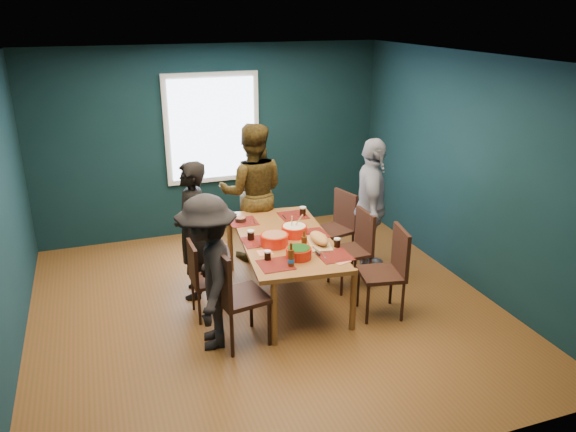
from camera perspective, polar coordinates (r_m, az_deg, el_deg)
name	(u,v)px	position (r m, az deg, el deg)	size (l,w,h in m)	color
room	(257,185)	(6.05, -3.21, 3.21)	(5.01, 5.01, 2.71)	brown
dining_table	(285,243)	(6.31, -0.27, -2.81)	(1.16, 2.03, 0.74)	brown
chair_left_far	(205,248)	(6.67, -8.40, -3.19)	(0.45, 0.45, 0.88)	black
chair_left_mid	(202,274)	(6.06, -8.70, -5.86)	(0.40, 0.40, 0.86)	black
chair_left_near	(232,290)	(5.48, -5.74, -7.49)	(0.54, 0.54, 1.04)	black
chair_right_far	(339,222)	(7.28, 5.19, -0.62)	(0.52, 0.52, 0.94)	black
chair_right_mid	(357,243)	(6.67, 7.00, -2.77)	(0.43, 0.43, 0.94)	black
chair_right_near	(390,265)	(6.11, 10.33, -4.95)	(0.52, 0.52, 0.99)	black
person_far_left	(192,231)	(6.41, -9.74, -1.47)	(0.58, 0.38, 1.60)	black
person_back	(253,193)	(7.28, -3.62, 2.40)	(0.88, 0.69, 1.81)	black
person_right	(371,208)	(6.93, 8.43, 0.85)	(1.01, 0.42, 1.72)	white
person_near_left	(209,273)	(5.45, -8.06, -5.75)	(1.00, 0.58, 1.56)	black
bowl_salad	(274,239)	(6.07, -1.39, -2.38)	(0.30, 0.30, 0.13)	red
bowl_dumpling	(294,230)	(6.32, 0.64, -1.45)	(0.29, 0.29, 0.27)	red
bowl_herbs	(299,252)	(5.77, 1.10, -3.72)	(0.26, 0.26, 0.12)	red
cutting_board	(319,239)	(6.10, 3.18, -2.39)	(0.31, 0.57, 0.12)	tan
small_bowl	(241,219)	(6.75, -4.83, -0.35)	(0.13, 0.13, 0.06)	black
beer_bottle_a	(291,258)	(5.58, 0.31, -4.27)	(0.07, 0.07, 0.25)	#4D270D
beer_bottle_b	(304,243)	(5.91, 1.65, -2.79)	(0.06, 0.06, 0.23)	#4D270D
cola_glass_a	(268,255)	(5.73, -2.09, -3.97)	(0.07, 0.07, 0.10)	black
cola_glass_b	(337,242)	(6.05, 5.01, -2.66)	(0.07, 0.07, 0.10)	black
cola_glass_c	(303,211)	(6.92, 1.51, 0.54)	(0.08, 0.08, 0.11)	black
cola_glass_d	(251,235)	(6.22, -3.80, -1.91)	(0.08, 0.08, 0.11)	black
napkin_a	(316,233)	(6.42, 2.81, -1.70)	(0.13, 0.13, 0.00)	#DE805D
napkin_b	(265,252)	(5.92, -2.38, -3.72)	(0.15, 0.15, 0.00)	#DE805D
napkin_c	(340,261)	(5.75, 5.35, -4.54)	(0.16, 0.16, 0.00)	#DE805D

